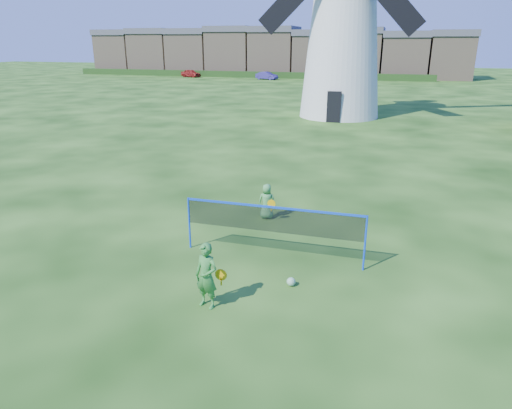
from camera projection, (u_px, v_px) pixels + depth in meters
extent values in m
plane|color=black|center=(244.00, 260.00, 12.93)|extent=(220.00, 220.00, 0.00)
cube|color=black|center=(334.00, 107.00, 34.56)|extent=(1.04, 0.12, 2.29)
cube|color=black|center=(338.00, 49.00, 33.79)|extent=(0.73, 0.12, 0.94)
cube|color=black|center=(342.00, 0.00, 33.13)|extent=(0.62, 0.12, 0.83)
cylinder|color=blue|center=(189.00, 223.00, 13.48)|extent=(0.05, 0.05, 1.55)
cylinder|color=blue|center=(365.00, 243.00, 12.13)|extent=(0.05, 0.05, 1.55)
cube|color=black|center=(273.00, 220.00, 12.68)|extent=(5.00, 0.02, 0.70)
cube|color=blue|center=(273.00, 207.00, 12.56)|extent=(5.00, 0.02, 0.06)
imported|color=#348334|center=(206.00, 276.00, 10.43)|extent=(0.64, 0.49, 1.56)
cylinder|color=#E2AA0B|center=(221.00, 275.00, 10.53)|extent=(0.28, 0.02, 0.28)
cube|color=#E2AA0B|center=(221.00, 281.00, 10.58)|extent=(0.03, 0.02, 0.20)
imported|color=#4A9A4E|center=(267.00, 201.00, 15.83)|extent=(0.63, 0.44, 1.21)
cylinder|color=#E2AA0B|center=(271.00, 204.00, 15.57)|extent=(0.28, 0.02, 0.28)
cube|color=#E2AA0B|center=(271.00, 208.00, 15.62)|extent=(0.03, 0.02, 0.20)
sphere|color=green|center=(291.00, 282.00, 11.55)|extent=(0.22, 0.22, 0.22)
cube|color=#9D8568|center=(121.00, 54.00, 90.04)|extent=(6.77, 8.00, 6.84)
cube|color=#4C4C54|center=(119.00, 33.00, 88.74)|extent=(7.07, 8.40, 1.00)
cube|color=#9D8568|center=(155.00, 54.00, 88.01)|extent=(7.38, 8.00, 7.02)
cube|color=#4C4C54|center=(154.00, 31.00, 86.68)|extent=(7.68, 8.40, 1.00)
cube|color=#9D8568|center=(192.00, 54.00, 85.94)|extent=(7.37, 8.00, 6.95)
cube|color=#4C4C54|center=(191.00, 32.00, 84.62)|extent=(7.67, 8.40, 1.00)
cube|color=#9D8568|center=(232.00, 54.00, 83.77)|extent=(7.63, 8.00, 7.29)
cube|color=#4C4C54|center=(232.00, 29.00, 82.39)|extent=(7.93, 8.40, 1.00)
cube|color=#9D8568|center=(274.00, 54.00, 81.65)|extent=(7.48, 8.00, 7.21)
cube|color=#4C4C54|center=(275.00, 29.00, 80.29)|extent=(7.78, 8.40, 1.00)
cube|color=#9D8568|center=(318.00, 57.00, 79.66)|extent=(7.40, 8.00, 6.59)
cube|color=#4C4C54|center=(319.00, 33.00, 78.40)|extent=(7.70, 8.40, 1.00)
cube|color=#9D8568|center=(361.00, 56.00, 77.63)|extent=(6.56, 8.00, 6.92)
cube|color=#4C4C54|center=(363.00, 31.00, 76.31)|extent=(6.86, 8.40, 1.00)
cube|color=#9D8568|center=(405.00, 58.00, 75.81)|extent=(6.97, 8.00, 6.32)
cube|color=#4C4C54|center=(407.00, 34.00, 74.60)|extent=(7.27, 8.40, 1.00)
cube|color=#9D8568|center=(451.00, 58.00, 73.90)|extent=(6.35, 8.00, 6.46)
cube|color=#4C4C54|center=(454.00, 33.00, 72.66)|extent=(6.65, 8.40, 1.00)
cube|color=#193814|center=(242.00, 74.00, 78.37)|extent=(62.00, 0.80, 1.00)
imported|color=maroon|center=(191.00, 73.00, 78.93)|extent=(4.02, 2.76, 1.27)
imported|color=navy|center=(267.00, 76.00, 73.87)|extent=(3.87, 2.45, 1.20)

